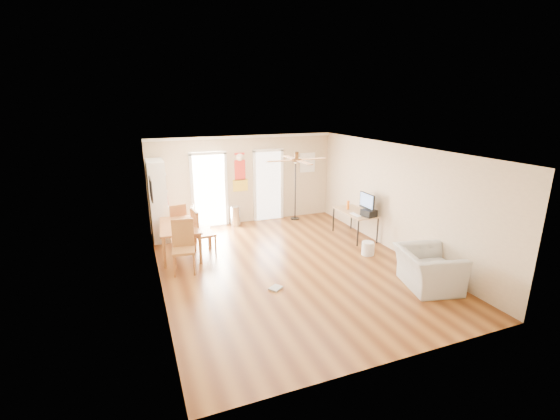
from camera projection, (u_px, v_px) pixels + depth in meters
name	position (u px, v px, depth m)	size (l,w,h in m)	color
floor	(290.00, 266.00, 8.48)	(7.00, 7.00, 0.00)	brown
ceiling	(291.00, 150.00, 7.76)	(5.50, 7.00, 0.00)	silver
wall_back	(244.00, 180.00, 11.25)	(5.50, 0.04, 2.60)	beige
wall_front	(394.00, 280.00, 4.99)	(5.50, 0.04, 2.60)	beige
wall_left	(156.00, 226.00, 7.15)	(0.04, 7.00, 2.60)	beige
wall_right	(396.00, 199.00, 9.09)	(0.04, 7.00, 2.60)	beige
crown_molding	(291.00, 152.00, 7.77)	(5.50, 7.00, 0.08)	white
kitchen_doorway	(209.00, 191.00, 10.94)	(0.90, 0.10, 2.10)	white
bathroom_doorway	(268.00, 186.00, 11.57)	(0.80, 0.10, 2.10)	white
wall_decal	(240.00, 172.00, 11.12)	(0.46, 0.03, 1.10)	red
ac_grille	(307.00, 163.00, 11.83)	(0.50, 0.04, 0.60)	white
framed_poster	(151.00, 189.00, 8.30)	(0.04, 0.66, 0.48)	black
ceiling_fan	(297.00, 160.00, 7.54)	(1.24, 1.24, 0.20)	#593819
bookshelf	(158.00, 200.00, 9.91)	(0.42, 0.95, 2.11)	silver
dining_table	(181.00, 240.00, 9.05)	(0.90, 1.50, 0.75)	#A16034
dining_chair_right_a	(201.00, 227.00, 9.48)	(0.44, 0.44, 1.06)	#9C6732
dining_chair_right_b	(205.00, 232.00, 9.08)	(0.45, 0.45, 1.09)	#AB6A37
dining_chair_near	(183.00, 248.00, 8.04)	(0.46, 0.46, 1.13)	olive
dining_chair_far	(177.00, 223.00, 9.85)	(0.42, 0.42, 1.03)	#965830
trash_can	(235.00, 216.00, 11.15)	(0.27, 0.27, 0.59)	#B2B2B5
torchiere_lamp	(295.00, 189.00, 11.60)	(0.36, 0.36, 1.91)	black
computer_desk	(354.00, 224.00, 10.23)	(0.67, 1.33, 0.71)	tan
imac	(367.00, 204.00, 9.76)	(0.08, 0.61, 0.57)	black
keyboard	(355.00, 215.00, 9.82)	(0.12, 0.37, 0.01)	white
printer	(369.00, 213.00, 9.69)	(0.29, 0.34, 0.17)	black
orange_bottle	(348.00, 205.00, 10.31)	(0.08, 0.08, 0.23)	orange
wastebasket_a	(368.00, 248.00, 9.07)	(0.28, 0.28, 0.33)	silver
wastebasket_b	(369.00, 249.00, 9.08)	(0.25, 0.25, 0.29)	silver
floor_cloth	(276.00, 288.00, 7.46)	(0.25, 0.20, 0.04)	gray
armchair	(428.00, 269.00, 7.46)	(1.18, 1.03, 0.76)	#A9A8A3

